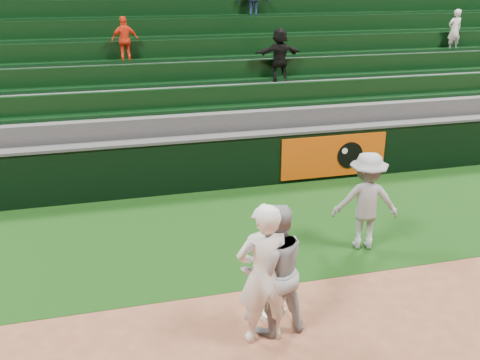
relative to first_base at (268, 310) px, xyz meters
name	(u,v)px	position (x,y,z in m)	size (l,w,h in m)	color
ground	(279,322)	(0.08, -0.27, -0.04)	(70.00, 70.00, 0.00)	brown
foul_grass	(230,230)	(0.08, 2.73, -0.04)	(36.00, 4.20, 0.01)	black
first_base	(268,310)	(0.00, 0.00, 0.00)	(0.37, 0.37, 0.08)	silver
first_baseman	(263,274)	(-0.25, -0.55, 0.95)	(0.72, 0.48, 1.99)	white
baserunner	(274,270)	(-0.06, -0.39, 0.90)	(0.91, 0.71, 1.88)	#9B9EA5
base_coach	(366,201)	(2.24, 1.50, 0.85)	(1.15, 0.66, 1.78)	#999CA6
field_wall	(208,163)	(0.11, 4.93, 0.59)	(36.00, 0.45, 1.25)	black
stadium_seating	(180,84)	(0.08, 8.70, 1.66)	(36.00, 5.95, 4.85)	#3E3D40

